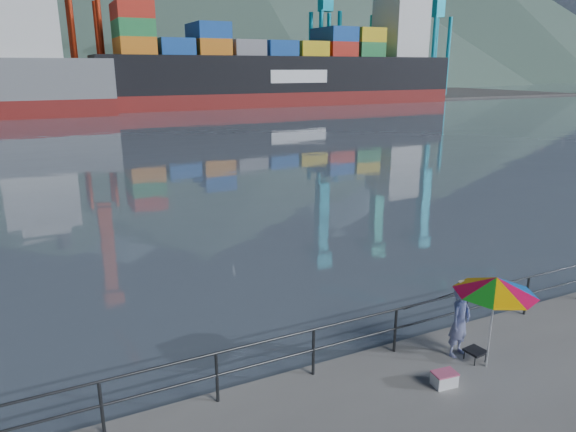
# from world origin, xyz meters

# --- Properties ---
(harbor_water) EXTENTS (500.00, 280.00, 0.00)m
(harbor_water) POSITION_xyz_m (0.00, 130.00, 0.00)
(harbor_water) COLOR #4D5B6A
(harbor_water) RESTS_ON ground
(far_dock) EXTENTS (200.00, 40.00, 0.40)m
(far_dock) POSITION_xyz_m (10.00, 93.00, 0.00)
(far_dock) COLOR #514F4C
(far_dock) RESTS_ON ground
(guardrail) EXTENTS (22.00, 0.06, 1.03)m
(guardrail) POSITION_xyz_m (0.00, 1.70, 0.52)
(guardrail) COLOR #2D3033
(guardrail) RESTS_ON ground
(port_cranes) EXTENTS (116.00, 28.00, 38.40)m
(port_cranes) POSITION_xyz_m (31.00, 84.00, 16.00)
(port_cranes) COLOR #B80A1B
(port_cranes) RESTS_ON ground
(container_stacks) EXTENTS (58.00, 5.40, 7.80)m
(container_stacks) POSITION_xyz_m (35.82, 93.50, 3.18)
(container_stacks) COLOR #194CA5
(container_stacks) RESTS_ON ground
(fisherman) EXTENTS (0.63, 0.49, 1.54)m
(fisherman) POSITION_xyz_m (4.14, 1.02, 0.77)
(fisherman) COLOR #2E3B91
(fisherman) RESTS_ON ground
(beach_umbrella) EXTENTS (1.73, 1.73, 1.98)m
(beach_umbrella) POSITION_xyz_m (4.36, 0.40, 1.81)
(beach_umbrella) COLOR white
(beach_umbrella) RESTS_ON ground
(folding_stool) EXTENTS (0.42, 0.42, 0.25)m
(folding_stool) POSITION_xyz_m (4.30, 0.67, 0.13)
(folding_stool) COLOR black
(folding_stool) RESTS_ON ground
(cooler_bag) EXTENTS (0.48, 0.35, 0.26)m
(cooler_bag) POSITION_xyz_m (3.11, 0.26, 0.13)
(cooler_bag) COLOR silver
(cooler_bag) RESTS_ON ground
(fishing_rod) EXTENTS (0.22, 1.75, 1.24)m
(fishing_rod) POSITION_xyz_m (4.17, 1.89, 0.00)
(fishing_rod) COLOR black
(fishing_rod) RESTS_ON ground
(container_ship) EXTENTS (61.00, 10.17, 18.10)m
(container_ship) POSITION_xyz_m (36.63, 74.17, 5.82)
(container_ship) COLOR maroon
(container_ship) RESTS_ON ground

